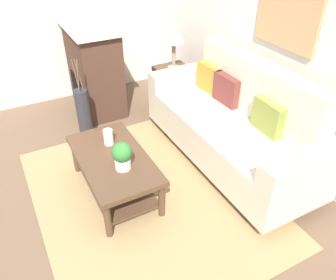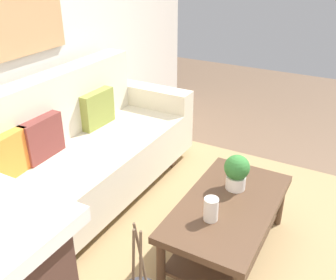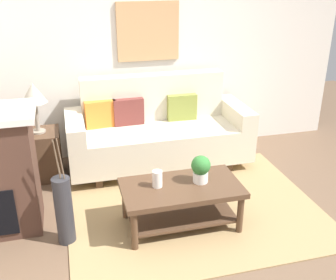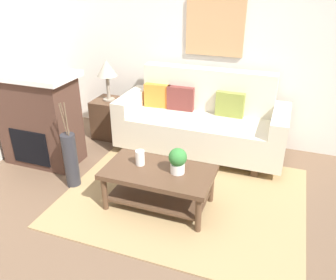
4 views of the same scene
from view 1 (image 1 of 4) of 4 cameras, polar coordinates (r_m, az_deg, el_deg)
The scene contains 18 objects.
ground_plane at distance 3.26m, azimuth -11.60°, elevation -12.04°, with size 8.95×8.95×0.00m, color brown.
wall_back at distance 3.53m, azimuth 21.02°, elevation 16.34°, with size 4.95×0.10×2.70m, color silver.
area_rug at distance 3.36m, azimuth -3.44°, elevation -9.26°, with size 2.51×2.02×0.01m, color #A38456.
couch at distance 3.63m, azimuth 11.01°, elevation 2.33°, with size 2.15×0.84×1.08m.
throw_pillow_orange at distance 4.04m, azimuth 7.09°, elevation 10.26°, with size 0.36×0.12×0.32m, color orange.
throw_pillow_maroon at distance 3.80m, azimuth 9.91°, elevation 8.37°, with size 0.36×0.12×0.32m, color brown.
throw_pillow_olive at distance 3.37m, azimuth 16.58°, elevation 3.74°, with size 0.36×0.12×0.32m, color olive.
coffee_table at distance 3.24m, azimuth -9.07°, elevation -4.45°, with size 1.10×0.60×0.43m.
tabletop_vase at distance 3.30m, azimuth -10.00°, elevation 0.49°, with size 0.09×0.09×0.16m, color white.
potted_plant_tabletop at distance 2.94m, azimuth -7.73°, elevation -2.52°, with size 0.18×0.18×0.26m.
side_table at distance 4.71m, azimuth 0.92°, elevation 8.82°, with size 0.44×0.44×0.56m, color #513826.
table_lamp at distance 4.45m, azimuth 1.00°, elevation 17.13°, with size 0.28×0.28×0.57m.
fireplace at distance 4.64m, azimuth -12.29°, elevation 11.75°, with size 1.02×0.58×1.16m.
floor_vase at distance 4.09m, azimuth -13.96°, elevation 4.08°, with size 0.16×0.16×0.64m, color #2D2D33.
floor_vase_branch_a at distance 3.85m, azimuth -14.91°, elevation 10.35°, with size 0.01×0.01×0.36m, color brown.
floor_vase_branch_b at distance 3.88m, azimuth -14.79°, elevation 10.57°, with size 0.01×0.01×0.36m, color brown.
floor_vase_branch_c at distance 3.87m, azimuth -15.28°, elevation 10.44°, with size 0.01×0.01×0.36m, color brown.
framed_painting at distance 3.50m, azimuth 19.61°, elevation 19.96°, with size 0.76×0.03×0.70m, color tan.
Camera 1 is at (2.22, -0.46, 2.33)m, focal length 36.25 mm.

